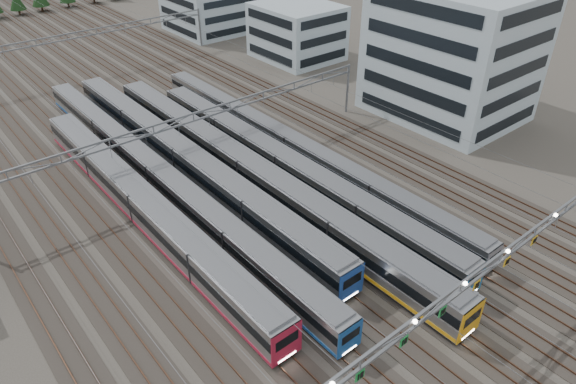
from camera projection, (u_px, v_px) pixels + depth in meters
ground at (445, 350)px, 43.59m from camera, size 400.00×400.00×0.00m
track_bed at (48, 48)px, 107.24m from camera, size 54.00×260.00×5.42m
train_a at (143, 205)px, 57.62m from camera, size 3.17×51.12×4.14m
train_b at (157, 175)px, 63.60m from camera, size 2.77×67.20×3.60m
train_c at (184, 158)px, 66.60m from camera, size 3.15×60.96×4.11m
train_d at (248, 171)px, 63.91m from camera, size 3.18×64.47×4.15m
train_e at (284, 165)px, 65.30m from camera, size 2.98×55.81×3.88m
train_f at (291, 145)px, 70.40m from camera, size 2.58×62.28×3.36m
gantry_near at (462, 291)px, 39.60m from camera, size 56.36×0.61×8.08m
gantry_mid at (194, 124)px, 65.87m from camera, size 56.36×0.36×8.00m
gantry_far at (68, 42)px, 94.88m from camera, size 56.36×0.36×8.00m
depot_bldg_south at (452, 54)px, 78.55m from camera, size 18.00×22.00×19.64m
depot_bldg_mid at (297, 32)px, 103.99m from camera, size 14.00×16.00×10.65m
depot_bldg_north at (218, 1)px, 121.47m from camera, size 22.00×18.00×12.76m
treeline at (4, 0)px, 131.61m from camera, size 100.10×5.60×7.02m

